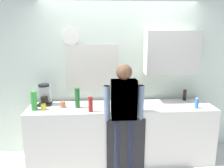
{
  "coord_description": "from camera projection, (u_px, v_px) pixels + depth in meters",
  "views": [
    {
      "loc": [
        -0.39,
        -3.13,
        2.05
      ],
      "look_at": [
        -0.15,
        0.25,
        1.27
      ],
      "focal_mm": 37.42,
      "sensor_mm": 36.0,
      "label": 1
    }
  ],
  "objects": [
    {
      "name": "cup_yellow_cup",
      "position": [
        43.0,
        107.0,
        3.45
      ],
      "size": [
        0.07,
        0.07,
        0.08
      ],
      "primitive_type": "cylinder",
      "color": "yellow",
      "rests_on": "kitchen_counter"
    },
    {
      "name": "bottle_dark_sauce",
      "position": [
        185.0,
        95.0,
        3.9
      ],
      "size": [
        0.06,
        0.06,
        0.18
      ],
      "primitive_type": "cylinder",
      "color": "black",
      "rests_on": "kitchen_counter"
    },
    {
      "name": "kitchen_counter",
      "position": [
        121.0,
        133.0,
        3.71
      ],
      "size": [
        2.86,
        0.64,
        0.9
      ],
      "primitive_type": "cube",
      "color": "beige",
      "rests_on": "ground_plane"
    },
    {
      "name": "bottle_green_wine",
      "position": [
        77.0,
        98.0,
        3.52
      ],
      "size": [
        0.07,
        0.07,
        0.3
      ],
      "primitive_type": "cylinder",
      "color": "#195923",
      "rests_on": "kitchen_counter"
    },
    {
      "name": "coffee_maker",
      "position": [
        45.0,
        95.0,
        3.67
      ],
      "size": [
        0.2,
        0.2,
        0.33
      ],
      "color": "black",
      "rests_on": "kitchen_counter"
    },
    {
      "name": "potted_plant",
      "position": [
        134.0,
        94.0,
        3.83
      ],
      "size": [
        0.15,
        0.15,
        0.23
      ],
      "color": "#9E5638",
      "rests_on": "kitchen_counter"
    },
    {
      "name": "dishwasher_panel",
      "position": [
        126.0,
        146.0,
        3.4
      ],
      "size": [
        0.56,
        0.02,
        0.81
      ],
      "primitive_type": "cube",
      "color": "black",
      "rests_on": "ground_plane"
    },
    {
      "name": "bottle_clear_soda",
      "position": [
        34.0,
        101.0,
        3.41
      ],
      "size": [
        0.09,
        0.09,
        0.28
      ],
      "primitive_type": "cylinder",
      "color": "#2D8C33",
      "rests_on": "kitchen_counter"
    },
    {
      "name": "person_guest",
      "position": [
        124.0,
        110.0,
        3.31
      ],
      "size": [
        0.57,
        0.22,
        1.6
      ],
      "rotation": [
        0.0,
        0.0,
        2.79
      ],
      "color": "#3F4766",
      "rests_on": "ground_plane"
    },
    {
      "name": "bottle_red_vinegar",
      "position": [
        91.0,
        104.0,
        3.35
      ],
      "size": [
        0.06,
        0.06,
        0.22
      ],
      "primitive_type": "cylinder",
      "color": "maroon",
      "rests_on": "kitchen_counter"
    },
    {
      "name": "cup_terracotta_mug",
      "position": [
        63.0,
        104.0,
        3.55
      ],
      "size": [
        0.08,
        0.08,
        0.09
      ],
      "primitive_type": "cylinder",
      "color": "#B26647",
      "rests_on": "kitchen_counter"
    },
    {
      "name": "back_wall_assembly",
      "position": [
        125.0,
        73.0,
        3.91
      ],
      "size": [
        4.46,
        0.42,
        2.6
      ],
      "color": "silver",
      "rests_on": "ground_plane"
    },
    {
      "name": "dish_soap",
      "position": [
        197.0,
        103.0,
        3.5
      ],
      "size": [
        0.06,
        0.06,
        0.18
      ],
      "color": "blue",
      "rests_on": "kitchen_counter"
    },
    {
      "name": "person_at_sink",
      "position": [
        124.0,
        110.0,
        3.31
      ],
      "size": [
        0.57,
        0.22,
        1.6
      ],
      "rotation": [
        0.0,
        0.0,
        -0.12
      ],
      "color": "black",
      "rests_on": "ground_plane"
    }
  ]
}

